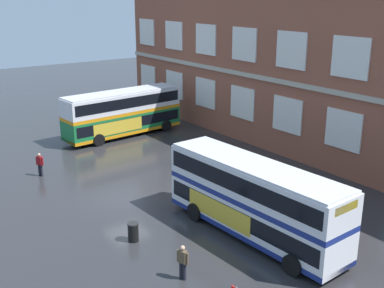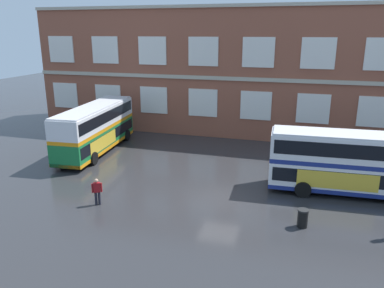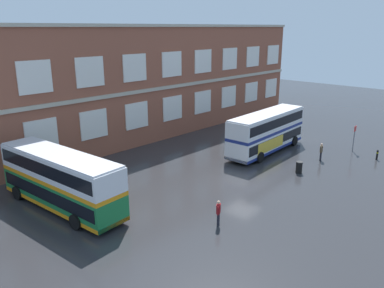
{
  "view_description": "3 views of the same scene",
  "coord_description": "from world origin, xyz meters",
  "px_view_note": "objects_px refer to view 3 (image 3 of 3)",
  "views": [
    {
      "loc": [
        25.25,
        -13.05,
        12.45
      ],
      "look_at": [
        0.3,
        4.93,
        2.76
      ],
      "focal_mm": 45.2,
      "sensor_mm": 36.0,
      "label": 1
    },
    {
      "loc": [
        4.66,
        -21.78,
        10.25
      ],
      "look_at": [
        -2.73,
        3.0,
        2.51
      ],
      "focal_mm": 35.51,
      "sensor_mm": 36.0,
      "label": 2
    },
    {
      "loc": [
        -24.48,
        -17.11,
        12.29
      ],
      "look_at": [
        -3.2,
        2.76,
        3.44
      ],
      "focal_mm": 36.1,
      "sensor_mm": 36.0,
      "label": 3
    }
  ],
  "objects_px": {
    "waiting_passenger": "(321,151)",
    "double_decker_near": "(61,180)",
    "station_litter_bin": "(299,167)",
    "safety_bollard_west": "(377,155)",
    "second_passenger": "(218,212)",
    "bus_stand_flag": "(354,136)",
    "double_decker_middle": "(267,131)"
  },
  "relations": [
    {
      "from": "double_decker_near",
      "to": "double_decker_middle",
      "type": "distance_m",
      "value": 21.1
    },
    {
      "from": "bus_stand_flag",
      "to": "second_passenger",
      "type": "bearing_deg",
      "value": 179.1
    },
    {
      "from": "double_decker_near",
      "to": "second_passenger",
      "type": "relative_size",
      "value": 6.57
    },
    {
      "from": "bus_stand_flag",
      "to": "safety_bollard_west",
      "type": "xyz_separation_m",
      "value": [
        -0.98,
        -2.72,
        -1.14
      ]
    },
    {
      "from": "double_decker_near",
      "to": "double_decker_middle",
      "type": "relative_size",
      "value": 1.01
    },
    {
      "from": "waiting_passenger",
      "to": "second_passenger",
      "type": "relative_size",
      "value": 1.0
    },
    {
      "from": "waiting_passenger",
      "to": "bus_stand_flag",
      "type": "distance_m",
      "value": 5.11
    },
    {
      "from": "waiting_passenger",
      "to": "station_litter_bin",
      "type": "xyz_separation_m",
      "value": [
        -4.42,
        -0.08,
        -0.41
      ]
    },
    {
      "from": "station_litter_bin",
      "to": "double_decker_near",
      "type": "bearing_deg",
      "value": 153.34
    },
    {
      "from": "double_decker_near",
      "to": "waiting_passenger",
      "type": "distance_m",
      "value": 23.77
    },
    {
      "from": "bus_stand_flag",
      "to": "safety_bollard_west",
      "type": "bearing_deg",
      "value": -109.8
    },
    {
      "from": "double_decker_middle",
      "to": "waiting_passenger",
      "type": "relative_size",
      "value": 6.53
    },
    {
      "from": "double_decker_near",
      "to": "station_litter_bin",
      "type": "distance_m",
      "value": 19.81
    },
    {
      "from": "safety_bollard_west",
      "to": "station_litter_bin",
      "type": "bearing_deg",
      "value": 155.64
    },
    {
      "from": "station_litter_bin",
      "to": "safety_bollard_west",
      "type": "relative_size",
      "value": 1.08
    },
    {
      "from": "double_decker_near",
      "to": "station_litter_bin",
      "type": "bearing_deg",
      "value": -26.66
    },
    {
      "from": "double_decker_near",
      "to": "waiting_passenger",
      "type": "relative_size",
      "value": 6.57
    },
    {
      "from": "double_decker_near",
      "to": "double_decker_middle",
      "type": "xyz_separation_m",
      "value": [
        20.83,
        -3.41,
        0.0
      ]
    },
    {
      "from": "waiting_passenger",
      "to": "station_litter_bin",
      "type": "height_order",
      "value": "waiting_passenger"
    },
    {
      "from": "double_decker_near",
      "to": "safety_bollard_west",
      "type": "bearing_deg",
      "value": -25.93
    },
    {
      "from": "waiting_passenger",
      "to": "bus_stand_flag",
      "type": "height_order",
      "value": "bus_stand_flag"
    },
    {
      "from": "second_passenger",
      "to": "safety_bollard_west",
      "type": "xyz_separation_m",
      "value": [
        20.43,
        -3.05,
        -0.44
      ]
    },
    {
      "from": "waiting_passenger",
      "to": "second_passenger",
      "type": "height_order",
      "value": "same"
    },
    {
      "from": "waiting_passenger",
      "to": "station_litter_bin",
      "type": "relative_size",
      "value": 1.65
    },
    {
      "from": "double_decker_near",
      "to": "safety_bollard_west",
      "type": "relative_size",
      "value": 11.76
    },
    {
      "from": "waiting_passenger",
      "to": "double_decker_near",
      "type": "bearing_deg",
      "value": 158.31
    },
    {
      "from": "double_decker_near",
      "to": "double_decker_middle",
      "type": "bearing_deg",
      "value": -9.29
    },
    {
      "from": "safety_bollard_west",
      "to": "double_decker_near",
      "type": "bearing_deg",
      "value": 154.07
    },
    {
      "from": "second_passenger",
      "to": "station_litter_bin",
      "type": "xyz_separation_m",
      "value": [
        12.06,
        0.73,
        -0.41
      ]
    },
    {
      "from": "safety_bollard_west",
      "to": "waiting_passenger",
      "type": "bearing_deg",
      "value": 135.57
    },
    {
      "from": "double_decker_middle",
      "to": "second_passenger",
      "type": "relative_size",
      "value": 6.53
    },
    {
      "from": "waiting_passenger",
      "to": "second_passenger",
      "type": "xyz_separation_m",
      "value": [
        -16.47,
        -0.82,
        0.0
      ]
    }
  ]
}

